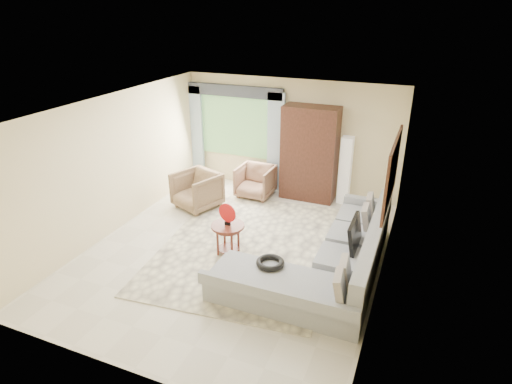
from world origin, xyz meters
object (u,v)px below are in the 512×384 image
at_px(armchair_right, 255,181).
at_px(floor_lamp, 345,170).
at_px(coffee_table, 228,239).
at_px(armoire, 310,154).
at_px(tv_screen, 355,234).
at_px(sectional_sofa, 332,263).
at_px(armchair_left, 197,190).
at_px(potted_plant, 198,173).

distance_m(armchair_right, floor_lamp, 2.02).
xyz_separation_m(coffee_table, armoire, (0.62, 2.87, 0.74)).
bearing_deg(tv_screen, sectional_sofa, -132.43).
xyz_separation_m(sectional_sofa, armoire, (-1.23, 2.90, 0.77)).
relative_size(sectional_sofa, armoire, 1.65).
height_order(tv_screen, floor_lamp, floor_lamp).
height_order(armchair_left, potted_plant, armchair_left).
distance_m(potted_plant, floor_lamp, 3.55).
relative_size(potted_plant, armoire, 0.25).
bearing_deg(sectional_sofa, tv_screen, 47.57).
bearing_deg(armchair_right, armoire, 20.11).
bearing_deg(armchair_left, sectional_sofa, -3.21).
bearing_deg(coffee_table, potted_plant, 128.20).
relative_size(sectional_sofa, tv_screen, 4.68).
bearing_deg(sectional_sofa, coffee_table, 179.19).
height_order(sectional_sofa, armoire, armoire).
distance_m(tv_screen, coffee_table, 2.18).
distance_m(coffee_table, armoire, 3.03).
xyz_separation_m(potted_plant, armoire, (2.71, 0.22, 0.78)).
height_order(armchair_left, floor_lamp, floor_lamp).
xyz_separation_m(tv_screen, potted_plant, (-4.21, 2.38, -0.45)).
bearing_deg(armchair_left, potted_plant, 139.24).
distance_m(coffee_table, armchair_right, 2.53).
distance_m(coffee_table, potted_plant, 3.37).
bearing_deg(floor_lamp, coffee_table, -115.90).
xyz_separation_m(armchair_left, potted_plant, (-0.64, 1.19, -0.13)).
xyz_separation_m(sectional_sofa, potted_plant, (-3.94, 2.67, -0.02)).
height_order(tv_screen, armoire, armoire).
distance_m(tv_screen, armoire, 3.02).
height_order(armchair_right, floor_lamp, floor_lamp).
height_order(tv_screen, armchair_right, tv_screen).
bearing_deg(armchair_right, armchair_left, -131.51).
relative_size(coffee_table, armchair_left, 0.67).
bearing_deg(potted_plant, sectional_sofa, -34.16).
height_order(sectional_sofa, tv_screen, tv_screen).
bearing_deg(armchair_left, tv_screen, 2.52).
distance_m(potted_plant, armoire, 2.83).
bearing_deg(coffee_table, tv_screen, 7.13).
xyz_separation_m(coffee_table, floor_lamp, (1.42, 2.93, 0.44)).
height_order(potted_plant, armoire, armoire).
bearing_deg(coffee_table, armoire, 77.76).
height_order(tv_screen, armchair_left, tv_screen).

